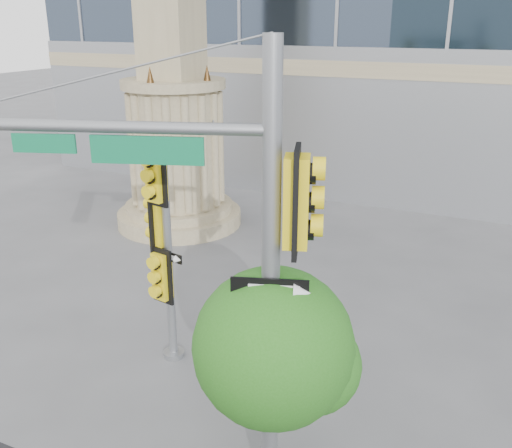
% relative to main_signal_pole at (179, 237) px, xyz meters
% --- Properties ---
extents(ground, '(120.00, 120.00, 0.00)m').
position_rel_main_signal_pole_xyz_m(ground, '(-0.73, 1.43, -4.24)').
color(ground, '#545456').
rests_on(ground, ground).
extents(monument, '(4.40, 4.40, 16.60)m').
position_rel_main_signal_pole_xyz_m(monument, '(-6.73, 10.43, 1.28)').
color(monument, gray).
rests_on(monument, ground).
extents(main_signal_pole, '(5.13, 2.09, 6.84)m').
position_rel_main_signal_pole_xyz_m(main_signal_pole, '(0.00, 0.00, 0.00)').
color(main_signal_pole, slate).
rests_on(main_signal_pole, ground).
extents(secondary_signal_pole, '(0.83, 0.71, 4.81)m').
position_rel_main_signal_pole_xyz_m(secondary_signal_pole, '(-2.33, 2.93, -1.42)').
color(secondary_signal_pole, slate).
rests_on(secondary_signal_pole, ground).
extents(street_tree, '(2.40, 2.34, 3.73)m').
position_rel_main_signal_pole_xyz_m(street_tree, '(1.22, 0.53, -1.78)').
color(street_tree, gray).
rests_on(street_tree, ground).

